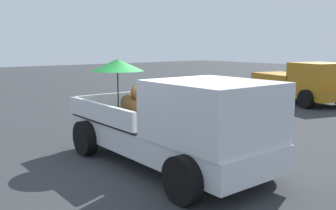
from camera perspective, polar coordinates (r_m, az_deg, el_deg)
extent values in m
plane|color=#2D3033|center=(8.13, -0.47, -9.06)|extent=(80.00, 80.00, 0.00)
cylinder|color=black|center=(7.49, 13.92, -7.73)|extent=(0.80, 0.29, 0.80)
cylinder|color=black|center=(6.13, 2.32, -11.26)|extent=(0.80, 0.29, 0.80)
cylinder|color=black|center=(9.95, -2.16, -3.31)|extent=(0.80, 0.29, 0.80)
cylinder|color=black|center=(8.97, -12.38, -4.89)|extent=(0.80, 0.29, 0.80)
cube|color=silver|center=(7.97, -0.47, -5.16)|extent=(5.03, 1.88, 0.50)
cube|color=silver|center=(6.78, 6.77, -0.93)|extent=(2.13, 1.89, 1.08)
cube|color=#4C606B|center=(6.09, 13.45, -0.34)|extent=(0.09, 1.72, 0.64)
cube|color=black|center=(8.83, -5.04, -1.94)|extent=(2.83, 1.88, 0.06)
cube|color=silver|center=(9.31, -0.31, 0.11)|extent=(2.80, 0.14, 0.40)
cube|color=silver|center=(8.33, -10.37, -1.11)|extent=(2.80, 0.14, 0.40)
cube|color=silver|center=(9.93, -9.32, 0.55)|extent=(0.13, 1.84, 0.40)
ellipsoid|color=brown|center=(8.86, -5.80, 0.00)|extent=(0.68, 0.33, 0.52)
sphere|color=brown|center=(8.57, -4.76, 1.86)|extent=(0.28, 0.28, 0.28)
cone|color=brown|center=(8.60, -4.33, 2.83)|extent=(0.09, 0.09, 0.12)
cone|color=brown|center=(8.51, -5.23, 2.75)|extent=(0.09, 0.09, 0.12)
cylinder|color=black|center=(9.00, -7.58, 1.93)|extent=(0.03, 0.03, 1.09)
cone|color=#19722D|center=(8.94, -7.67, 6.03)|extent=(1.27, 1.27, 0.28)
cylinder|color=black|center=(16.19, 20.18, 0.86)|extent=(0.80, 0.47, 0.76)
cylinder|color=black|center=(19.82, 18.07, 2.38)|extent=(0.80, 0.47, 0.76)
cylinder|color=black|center=(18.66, 13.60, 2.18)|extent=(0.80, 0.47, 0.76)
cube|color=#B27219|center=(17.98, 19.05, 2.23)|extent=(5.12, 3.12, 0.50)
cube|color=#B27219|center=(17.03, 21.82, 4.26)|extent=(2.34, 2.28, 1.00)
cube|color=#B27219|center=(18.70, 17.11, 3.96)|extent=(3.11, 2.51, 0.40)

